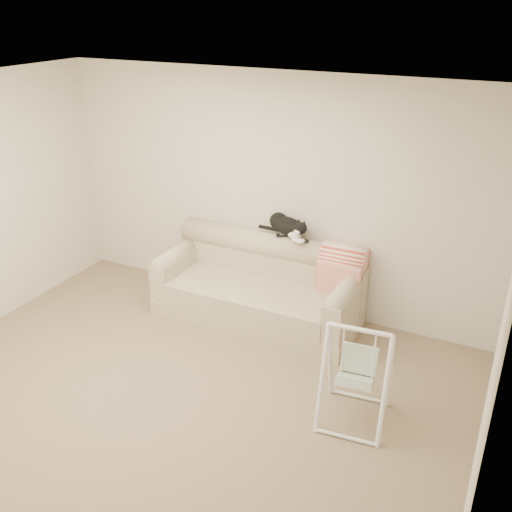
{
  "coord_description": "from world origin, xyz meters",
  "views": [
    {
      "loc": [
        2.47,
        -3.35,
        3.27
      ],
      "look_at": [
        0.19,
        1.27,
        0.9
      ],
      "focal_mm": 40.0,
      "sensor_mm": 36.0,
      "label": 1
    }
  ],
  "objects": [
    {
      "name": "ground_plane",
      "position": [
        0.0,
        0.0,
        0.0
      ],
      "size": [
        5.0,
        5.0,
        0.0
      ],
      "primitive_type": "plane",
      "color": "#7D6A51",
      "rests_on": "ground"
    },
    {
      "name": "baby_swing",
      "position": [
        1.51,
        0.44,
        0.45
      ],
      "size": [
        0.6,
        0.63,
        0.9
      ],
      "color": "white",
      "rests_on": "ground"
    },
    {
      "name": "throw_blanket",
      "position": [
        0.92,
        1.84,
        0.72
      ],
      "size": [
        0.47,
        0.38,
        0.58
      ],
      "color": "red",
      "rests_on": "sofa"
    },
    {
      "name": "remote_b",
      "position": [
        0.44,
        1.83,
        0.91
      ],
      "size": [
        0.17,
        0.06,
        0.02
      ],
      "color": "black",
      "rests_on": "sofa"
    },
    {
      "name": "remote_a",
      "position": [
        0.23,
        1.87,
        0.91
      ],
      "size": [
        0.18,
        0.14,
        0.03
      ],
      "color": "black",
      "rests_on": "sofa"
    },
    {
      "name": "tuxedo_cat",
      "position": [
        0.26,
        1.88,
        1.02
      ],
      "size": [
        0.63,
        0.42,
        0.25
      ],
      "color": "black",
      "rests_on": "sofa"
    },
    {
      "name": "sofa",
      "position": [
        0.06,
        1.62,
        0.35
      ],
      "size": [
        2.2,
        0.93,
        0.9
      ],
      "color": "tan",
      "rests_on": "ground"
    },
    {
      "name": "room_shell",
      "position": [
        0.0,
        0.0,
        1.53
      ],
      "size": [
        5.04,
        4.04,
        2.6
      ],
      "color": "beige",
      "rests_on": "ground"
    }
  ]
}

